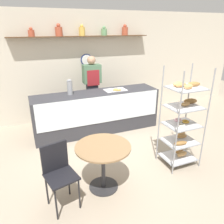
{
  "coord_description": "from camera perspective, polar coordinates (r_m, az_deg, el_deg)",
  "views": [
    {
      "loc": [
        -1.49,
        -3.08,
        2.31
      ],
      "look_at": [
        0.0,
        0.49,
        0.79
      ],
      "focal_mm": 35.0,
      "sensor_mm": 36.0,
      "label": 1
    }
  ],
  "objects": [
    {
      "name": "donut_tray_counter",
      "position": [
        5.06,
        1.26,
        5.87
      ],
      "size": [
        0.5,
        0.31,
        0.05
      ],
      "color": "silver",
      "rests_on": "display_counter"
    },
    {
      "name": "display_counter",
      "position": [
        5.06,
        -3.95,
        0.03
      ],
      "size": [
        2.86,
        0.67,
        0.93
      ],
      "color": "#333338",
      "rests_on": "ground_plane"
    },
    {
      "name": "cafe_chair",
      "position": [
        3.06,
        -13.85,
        -14.25
      ],
      "size": [
        0.46,
        0.46,
        0.9
      ],
      "rotation": [
        0.0,
        0.0,
        6.51
      ],
      "color": "black",
      "rests_on": "ground_plane"
    },
    {
      "name": "coffee_carafe",
      "position": [
        4.8,
        -10.98,
        6.41
      ],
      "size": [
        0.11,
        0.11,
        0.33
      ],
      "color": "gray",
      "rests_on": "display_counter"
    },
    {
      "name": "person_worker",
      "position": [
        5.48,
        -5.19,
        6.51
      ],
      "size": [
        0.43,
        0.23,
        1.66
      ],
      "color": "#282833",
      "rests_on": "ground_plane"
    },
    {
      "name": "pastry_rack",
      "position": [
        3.88,
        17.93,
        -2.27
      ],
      "size": [
        0.6,
        0.5,
        1.74
      ],
      "color": "gray",
      "rests_on": "ground_plane"
    },
    {
      "name": "ground_plane",
      "position": [
        4.12,
        2.68,
        -12.64
      ],
      "size": [
        14.0,
        14.0,
        0.0
      ],
      "primitive_type": "plane",
      "color": "gray"
    },
    {
      "name": "cafe_table",
      "position": [
        3.24,
        -2.34,
        -11.51
      ],
      "size": [
        0.81,
        0.81,
        0.72
      ],
      "color": "#262628",
      "rests_on": "ground_plane"
    },
    {
      "name": "back_wall",
      "position": [
        5.82,
        -7.7,
        11.95
      ],
      "size": [
        10.0,
        0.3,
        2.7
      ],
      "color": "beige",
      "rests_on": "ground_plane"
    }
  ]
}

